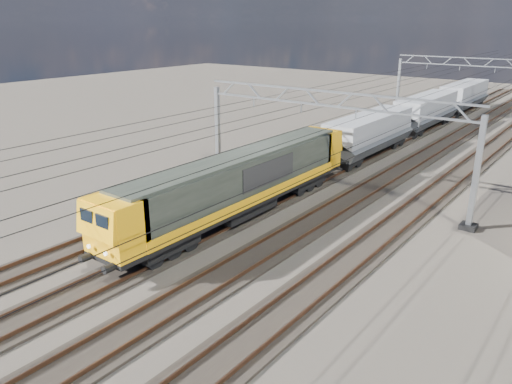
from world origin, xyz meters
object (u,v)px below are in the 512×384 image
Objects in this scene: catenary_gantry_mid at (326,140)px; catenary_gantry_far at (475,85)px; hopper_wagon_third at (464,94)px; hopper_wagon_mid at (426,109)px; locomotive at (241,181)px; hopper_wagon_lead at (369,132)px.

catenary_gantry_far is (0.00, 36.00, 0.00)m from catenary_gantry_mid.
catenary_gantry_far is 1.53× the size of hopper_wagon_third.
hopper_wagon_mid is at bearing -100.68° from catenary_gantry_far.
locomotive is 31.90m from hopper_wagon_mid.
locomotive is at bearing -90.00° from hopper_wagon_third.
hopper_wagon_mid is 1.00× the size of hopper_wagon_third.
hopper_wagon_mid is (0.00, 14.20, 0.00)m from hopper_wagon_lead.
hopper_wagon_lead and hopper_wagon_mid have the same top height.
catenary_gantry_mid is at bearing 72.90° from locomotive.
hopper_wagon_mid is at bearing 90.00° from locomotive.
locomotive is at bearing -92.69° from catenary_gantry_far.
catenary_gantry_far is 42.58m from locomotive.
hopper_wagon_lead is 14.20m from hopper_wagon_mid.
locomotive is 1.62× the size of hopper_wagon_third.
locomotive reaches higher than hopper_wagon_lead.
catenary_gantry_mid reaches higher than hopper_wagon_third.
hopper_wagon_lead is at bearing -90.00° from hopper_wagon_third.
catenary_gantry_far reaches higher than hopper_wagon_mid.
catenary_gantry_mid is 25.53m from hopper_wagon_mid.
locomotive reaches higher than hopper_wagon_mid.
hopper_wagon_third is at bearing 92.89° from catenary_gantry_mid.
hopper_wagon_lead is 1.00× the size of hopper_wagon_mid.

